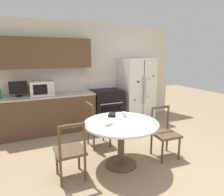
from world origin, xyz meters
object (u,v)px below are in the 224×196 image
(oven_range, at_px, (106,107))
(microwave, at_px, (42,88))
(dining_chair_right, at_px, (165,133))
(countertop_tv, at_px, (18,88))
(dining_chair_far, at_px, (97,125))
(dining_chair_left, at_px, (70,151))
(counter_bottle, at_px, (0,93))
(refrigerator, at_px, (137,90))
(candle_glass, at_px, (124,115))
(wallet, at_px, (112,115))

(oven_range, relative_size, microwave, 2.12)
(oven_range, relative_size, dining_chair_right, 1.20)
(countertop_tv, distance_m, dining_chair_right, 3.23)
(dining_chair_far, xyz_separation_m, dining_chair_left, (-0.74, -0.88, 0.00))
(oven_range, bearing_deg, microwave, 178.69)
(microwave, height_order, counter_bottle, microwave)
(refrigerator, distance_m, dining_chair_left, 3.10)
(refrigerator, xyz_separation_m, candle_glass, (-1.31, -1.73, -0.07))
(refrigerator, distance_m, dining_chair_right, 2.17)
(countertop_tv, height_order, counter_bottle, countertop_tv)
(countertop_tv, relative_size, dining_chair_right, 0.41)
(oven_range, bearing_deg, candle_glass, -102.99)
(countertop_tv, distance_m, dining_chair_far, 1.97)
(microwave, bearing_deg, wallet, -59.62)
(dining_chair_left, distance_m, candle_glass, 1.10)
(counter_bottle, relative_size, dining_chair_far, 0.34)
(refrigerator, relative_size, counter_bottle, 5.58)
(counter_bottle, bearing_deg, wallet, -42.01)
(refrigerator, height_order, candle_glass, refrigerator)
(microwave, bearing_deg, oven_range, -1.31)
(microwave, relative_size, wallet, 2.94)
(dining_chair_right, bearing_deg, candle_glass, -19.91)
(candle_glass, height_order, wallet, candle_glass)
(countertop_tv, xyz_separation_m, dining_chair_far, (1.38, -1.26, -0.65))
(dining_chair_right, distance_m, candle_glass, 0.81)
(dining_chair_left, bearing_deg, oven_range, 55.05)
(refrigerator, xyz_separation_m, oven_range, (-0.91, 0.02, -0.38))
(counter_bottle, relative_size, wallet, 1.76)
(countertop_tv, xyz_separation_m, counter_bottle, (-0.35, -0.11, -0.07))
(refrigerator, distance_m, wallet, 2.21)
(countertop_tv, bearing_deg, wallet, -49.95)
(wallet, bearing_deg, dining_chair_far, 100.86)
(candle_glass, bearing_deg, microwave, 123.02)
(dining_chair_right, xyz_separation_m, wallet, (-0.85, 0.40, 0.34))
(countertop_tv, height_order, dining_chair_far, countertop_tv)
(countertop_tv, distance_m, wallet, 2.31)
(oven_range, bearing_deg, dining_chair_far, -120.51)
(dining_chair_right, bearing_deg, wallet, -21.68)
(oven_range, height_order, countertop_tv, countertop_tv)
(counter_bottle, height_order, wallet, counter_bottle)
(oven_range, relative_size, counter_bottle, 3.54)
(refrigerator, relative_size, wallet, 9.84)
(counter_bottle, bearing_deg, refrigerator, -0.37)
(counter_bottle, height_order, dining_chair_right, counter_bottle)
(oven_range, distance_m, dining_chair_far, 1.34)
(microwave, relative_size, counter_bottle, 1.67)
(countertop_tv, relative_size, dining_chair_left, 0.41)
(counter_bottle, bearing_deg, candle_glass, -41.19)
(countertop_tv, relative_size, counter_bottle, 1.22)
(candle_glass, bearing_deg, countertop_tv, 131.58)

